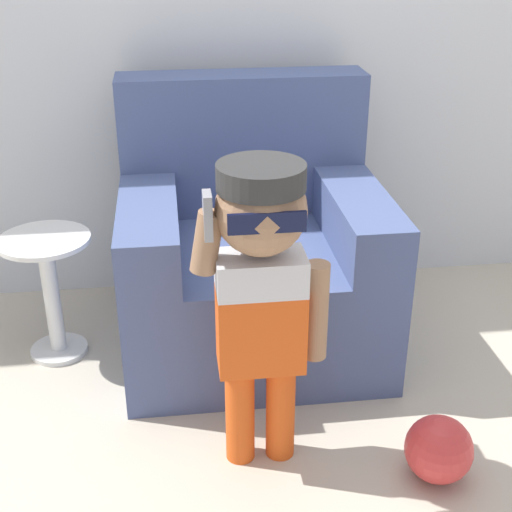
{
  "coord_description": "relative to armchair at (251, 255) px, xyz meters",
  "views": [
    {
      "loc": [
        -0.5,
        -2.29,
        1.62
      ],
      "look_at": [
        -0.22,
        -0.14,
        0.56
      ],
      "focal_mm": 50.0,
      "sensor_mm": 36.0,
      "label": 1
    }
  ],
  "objects": [
    {
      "name": "person_child",
      "position": [
        -0.06,
        -0.74,
        0.3
      ],
      "size": [
        0.41,
        0.31,
        1.0
      ],
      "color": "#E05119",
      "rests_on": "ground_plane"
    },
    {
      "name": "toy_ball",
      "position": [
        0.48,
        -0.91,
        -0.26
      ],
      "size": [
        0.21,
        0.21,
        0.21
      ],
      "color": "#D13838",
      "rests_on": "ground_plane"
    },
    {
      "name": "ground_plane",
      "position": [
        0.19,
        -0.26,
        -0.37
      ],
      "size": [
        10.0,
        10.0,
        0.0
      ],
      "primitive_type": "plane",
      "color": "#BCB29E"
    },
    {
      "name": "armchair",
      "position": [
        0.0,
        0.0,
        0.0
      ],
      "size": [
        1.0,
        0.9,
        1.03
      ],
      "color": "#475684",
      "rests_on": "ground_plane"
    },
    {
      "name": "side_table",
      "position": [
        -0.79,
        -0.04,
        -0.06
      ],
      "size": [
        0.35,
        0.35,
        0.51
      ],
      "color": "white",
      "rests_on": "ground_plane"
    }
  ]
}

